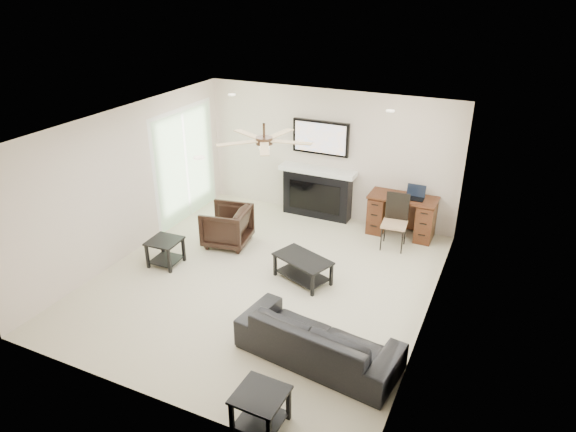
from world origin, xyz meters
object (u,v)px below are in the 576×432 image
object	(u,v)px
armchair	(227,226)
sofa	(318,339)
fireplace_unit	(317,171)
coffee_table	(303,269)
desk	(401,216)

from	to	relation	value
armchair	sofa	bearing A→B (deg)	40.97
sofa	fireplace_unit	xyz separation A→B (m)	(-1.60, 3.92, 0.66)
armchair	fireplace_unit	world-z (taller)	fireplace_unit
armchair	coffee_table	world-z (taller)	armchair
fireplace_unit	coffee_table	bearing A→B (deg)	-73.12
fireplace_unit	desk	size ratio (longest dim) A/B	1.57
sofa	coffee_table	size ratio (longest dim) A/B	2.26
coffee_table	desk	world-z (taller)	desk
fireplace_unit	desk	world-z (taller)	fireplace_unit
armchair	fireplace_unit	xyz separation A→B (m)	(1.00, 1.77, 0.60)
coffee_table	desk	bearing A→B (deg)	86.58
armchair	fireplace_unit	distance (m)	2.12
sofa	desk	world-z (taller)	desk
sofa	armchair	distance (m)	3.37
coffee_table	fireplace_unit	distance (m)	2.54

